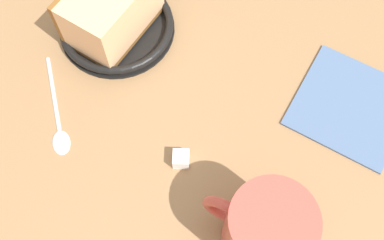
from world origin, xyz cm
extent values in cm
cube|color=#936D47|center=(0.00, 0.00, -1.96)|extent=(110.23, 110.23, 3.91)
cylinder|color=black|center=(-9.18, 5.13, 0.31)|extent=(14.16, 14.16, 0.63)
torus|color=black|center=(-9.18, 5.13, 1.11)|extent=(14.00, 14.00, 0.97)
cube|color=brown|center=(-9.18, 5.13, 0.93)|extent=(7.41, 11.57, 0.60)
cube|color=#EAB27F|center=(-9.18, 5.13, 4.35)|extent=(7.41, 11.57, 6.24)
cylinder|color=#BF4C3F|center=(18.85, -5.76, 4.63)|extent=(7.77, 7.77, 9.27)
cylinder|color=brown|center=(18.85, -5.76, 7.44)|extent=(6.84, 6.84, 0.40)
torus|color=#BF4C3F|center=(15.03, -6.50, 4.63)|extent=(5.14, 1.91, 5.05)
ellipsoid|color=silver|center=(-4.41, -10.09, 0.40)|extent=(3.59, 3.43, 0.80)
cylinder|color=silver|center=(-9.43, -6.13, 0.25)|extent=(7.99, 6.45, 0.50)
cube|color=slate|center=(19.04, 12.89, 0.30)|extent=(13.10, 13.30, 0.60)
cube|color=white|center=(7.57, -3.94, 0.87)|extent=(2.43, 2.43, 1.75)
camera|label=1|loc=(17.72, -15.66, 45.42)|focal=41.21mm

